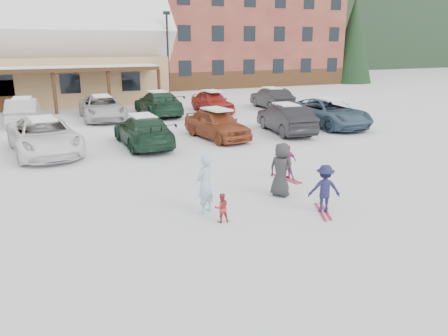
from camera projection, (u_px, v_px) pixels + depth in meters
name	position (u px, v px, depth m)	size (l,w,h in m)	color
ground	(228.00, 211.00, 12.67)	(160.00, 160.00, 0.00)	white
alpine_hotel	(209.00, 6.00, 49.20)	(31.48, 14.01, 21.48)	maroon
lamp_post	(168.00, 53.00, 34.00)	(0.50, 0.25, 6.95)	black
conifer_1	(354.00, 28.00, 50.52)	(4.84, 4.84, 11.22)	black
conifer_3	(127.00, 38.00, 52.35)	(3.96, 3.96, 9.18)	black
conifer_4	(314.00, 29.00, 64.31)	(5.06, 5.06, 11.73)	black
adult_skier	(205.00, 184.00, 12.30)	(0.63, 0.41, 1.73)	#91BACC
toddler_red	(222.00, 208.00, 11.79)	(0.40, 0.31, 0.83)	#AC2D30
child_navy	(324.00, 189.00, 12.41)	(0.91, 0.52, 1.41)	#181A3F
skis_child_navy	(323.00, 211.00, 12.61)	(0.20, 1.40, 0.03)	#B31936
child_magenta	(287.00, 162.00, 15.46)	(0.74, 0.31, 1.26)	#9F2767
skis_child_magenta	(287.00, 178.00, 15.63)	(0.20, 1.40, 0.03)	#B31936
bystander_dark	(281.00, 170.00, 13.70)	(0.84, 0.55, 1.73)	#2A2A2D
parked_car_2	(44.00, 136.00, 18.95)	(2.58, 5.59, 1.55)	white
parked_car_3	(143.00, 131.00, 20.37)	(2.02, 4.97, 1.44)	#163322
parked_car_4	(217.00, 124.00, 21.93)	(1.77, 4.40, 1.50)	brown
parked_car_5	(286.00, 119.00, 23.32)	(1.63, 4.66, 1.54)	black
parked_car_6	(329.00, 113.00, 25.13)	(2.61, 5.65, 1.57)	#3A546C
parked_car_9	(23.00, 111.00, 25.86)	(1.64, 4.69, 1.55)	#B4B3B8
parked_car_10	(102.00, 108.00, 27.34)	(2.47, 5.37, 1.49)	#BEBEBE
parked_car_11	(158.00, 103.00, 28.96)	(2.20, 5.41, 1.57)	#193825
parked_car_12	(212.00, 102.00, 30.17)	(1.74, 4.33, 1.47)	#AC2923
parked_car_13	(272.00, 98.00, 31.76)	(1.59, 4.55, 1.50)	black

